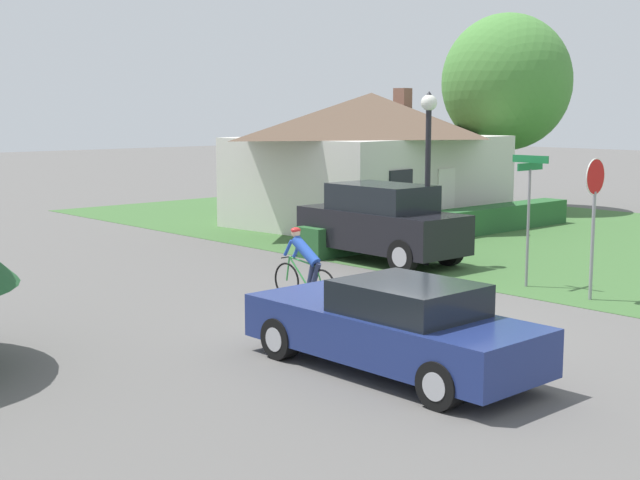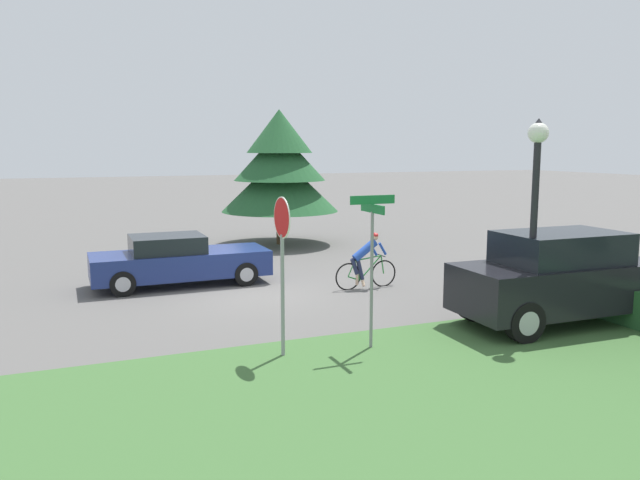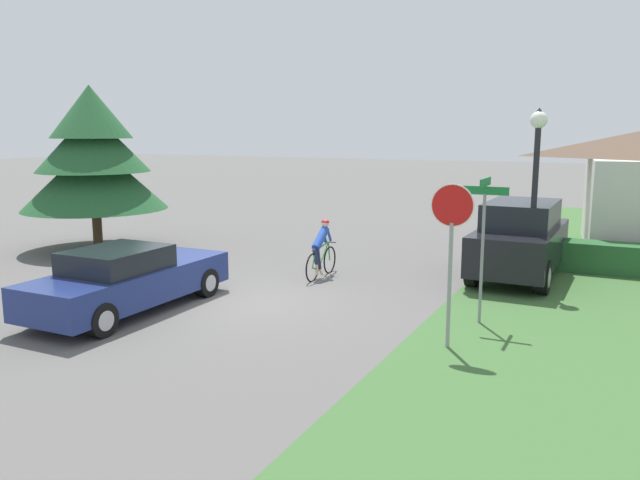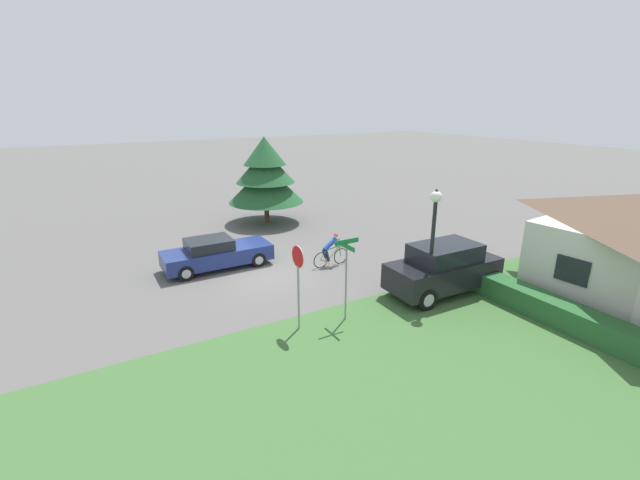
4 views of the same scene
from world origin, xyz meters
name	(u,v)px [view 2 (image 2 of 4)]	position (x,y,z in m)	size (l,w,h in m)	color
ground_plane	(251,293)	(0.00, 0.00, 0.00)	(140.00, 140.00, 0.00)	#5B5956
sedan_left_lane	(178,261)	(-1.74, -1.56, 0.67)	(1.83, 4.74, 1.39)	navy
cyclist	(366,262)	(0.57, 3.02, 0.72)	(0.44, 1.82, 1.51)	black
parked_suv_right	(559,278)	(5.20, 5.29, 0.99)	(2.00, 4.57, 1.98)	black
stop_sign	(282,244)	(4.93, -0.84, 2.06)	(0.74, 0.07, 2.89)	gray
street_lamp	(536,187)	(5.63, 4.15, 2.97)	(0.40, 0.40, 4.30)	black
street_name_sign	(372,244)	(5.13, 0.85, 1.98)	(0.90, 0.90, 2.88)	gray
conifer_tall_near	(280,168)	(-7.66, 3.40, 2.97)	(4.51, 4.51, 5.19)	#4C3823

